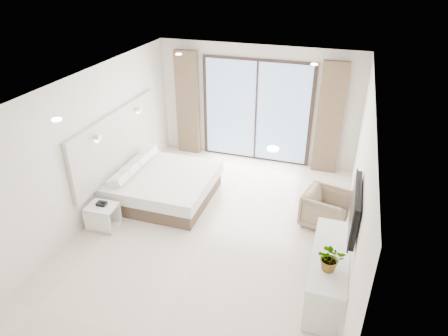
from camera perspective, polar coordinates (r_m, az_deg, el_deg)
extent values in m
plane|color=beige|center=(7.25, -1.56, -9.15)|extent=(6.20, 6.20, 0.00)
cube|color=silver|center=(9.25, 4.73, 8.98)|extent=(4.60, 0.02, 2.70)
cube|color=silver|center=(4.31, -16.24, -18.64)|extent=(4.60, 0.02, 2.70)
cube|color=silver|center=(7.53, -18.50, 2.81)|extent=(0.02, 6.20, 2.70)
cube|color=silver|center=(6.23, 18.71, -2.78)|extent=(0.02, 6.20, 2.70)
cube|color=white|center=(5.99, -1.90, 11.74)|extent=(4.60, 6.20, 0.02)
cube|color=beige|center=(8.16, -14.94, 3.80)|extent=(0.08, 3.00, 1.20)
cube|color=black|center=(5.37, 18.31, -5.58)|extent=(0.06, 1.00, 0.58)
cube|color=black|center=(5.36, 17.88, -5.52)|extent=(0.02, 1.04, 0.62)
cube|color=black|center=(9.27, 4.64, 8.05)|extent=(2.56, 0.04, 2.42)
cube|color=#99BFF5|center=(9.24, 4.60, 7.98)|extent=(2.40, 0.01, 2.30)
cube|color=brown|center=(9.64, -5.19, 9.15)|extent=(0.55, 0.14, 2.50)
cube|color=brown|center=(8.95, 14.87, 6.74)|extent=(0.55, 0.14, 2.50)
cylinder|color=white|center=(5.15, -22.79, 6.39)|extent=(0.12, 0.12, 0.02)
cylinder|color=white|center=(4.06, 7.00, 2.74)|extent=(0.12, 0.12, 0.02)
cylinder|color=white|center=(8.09, -6.51, 15.86)|extent=(0.12, 0.12, 0.02)
cylinder|color=white|center=(7.44, 12.77, 14.25)|extent=(0.12, 0.12, 0.02)
cube|color=brown|center=(8.20, -8.56, -3.31)|extent=(1.86, 1.76, 0.30)
cube|color=white|center=(8.06, -8.69, -1.69)|extent=(1.93, 1.84, 0.24)
cube|color=white|center=(7.80, -14.84, -1.86)|extent=(0.28, 0.37, 0.14)
cube|color=white|center=(8.09, -13.40, -0.51)|extent=(0.28, 0.37, 0.14)
cube|color=white|center=(8.40, -12.03, 0.78)|extent=(0.28, 0.37, 0.14)
cube|color=white|center=(8.71, -10.79, 1.95)|extent=(0.28, 0.37, 0.14)
cube|color=silver|center=(7.44, -17.11, -5.34)|extent=(0.52, 0.43, 0.05)
cube|color=silver|center=(7.67, -16.67, -7.91)|extent=(0.52, 0.43, 0.05)
cube|color=silver|center=(7.43, -17.65, -7.43)|extent=(0.51, 0.06, 0.41)
cube|color=silver|center=(7.68, -16.14, -5.94)|extent=(0.51, 0.06, 0.41)
cube|color=black|center=(7.43, -17.08, -4.90)|extent=(0.17, 0.14, 0.06)
cube|color=silver|center=(5.83, 15.00, -11.90)|extent=(0.51, 1.63, 0.06)
cube|color=silver|center=(5.56, 13.85, -19.71)|extent=(0.49, 0.06, 0.71)
cube|color=silver|center=(6.65, 15.09, -10.47)|extent=(0.49, 0.06, 0.71)
imported|color=#33662D|center=(5.46, 14.96, -12.63)|extent=(0.38, 0.42, 0.30)
imported|color=#91805E|center=(7.45, 14.25, -5.44)|extent=(0.83, 0.87, 0.75)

